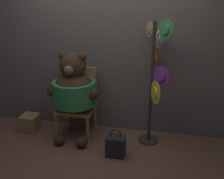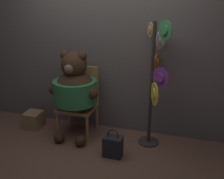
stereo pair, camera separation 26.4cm
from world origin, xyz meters
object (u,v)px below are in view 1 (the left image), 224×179
at_px(teddy_bear, 74,90).
at_px(handbag_on_ground, 116,146).
at_px(hat_display_rack, 155,76).
at_px(chair, 78,100).

bearing_deg(teddy_bear, handbag_on_ground, -28.53).
xyz_separation_m(teddy_bear, hat_display_rack, (1.07, 0.09, 0.23)).
distance_m(teddy_bear, hat_display_rack, 1.10).
relative_size(teddy_bear, hat_display_rack, 0.75).
xyz_separation_m(chair, handbag_on_ground, (0.66, -0.51, -0.37)).
distance_m(hat_display_rack, handbag_on_ground, 1.02).
bearing_deg(hat_display_rack, chair, 176.40).
distance_m(chair, teddy_bear, 0.27).
bearing_deg(handbag_on_ground, teddy_bear, 151.47).
height_order(chair, hat_display_rack, hat_display_rack).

